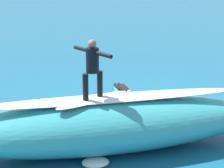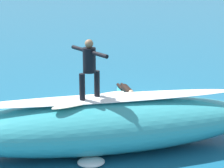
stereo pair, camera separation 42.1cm
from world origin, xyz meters
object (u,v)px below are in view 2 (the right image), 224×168
(surfboard_paddling, at_px, (127,95))
(surfer_paddling, at_px, (126,89))
(surfboard_riding, at_px, (90,100))
(surfer_riding, at_px, (89,65))

(surfboard_paddling, height_order, surfer_paddling, surfer_paddling)
(surfboard_riding, relative_size, surfer_riding, 1.48)
(surfboard_paddling, bearing_deg, surfer_paddling, -180.00)
(surfer_riding, bearing_deg, surfboard_riding, 140.95)
(surfboard_paddling, bearing_deg, surfer_riding, -28.57)
(surfboard_paddling, relative_size, surfer_paddling, 1.37)
(surfboard_paddling, xyz_separation_m, surfer_paddling, (0.03, -0.11, 0.16))
(surfer_riding, height_order, surfer_paddling, surfer_riding)
(surfboard_riding, distance_m, surfer_paddling, 4.96)
(surfboard_riding, bearing_deg, surfboard_paddling, -142.17)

